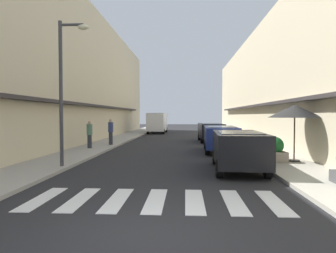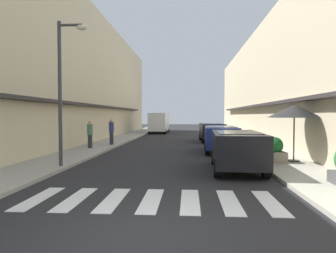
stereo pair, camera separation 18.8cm
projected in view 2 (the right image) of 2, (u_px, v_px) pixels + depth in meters
name	position (u px, v px, depth m)	size (l,w,h in m)	color
ground_plane	(177.00, 143.00, 23.13)	(99.37, 99.37, 0.00)	#232326
sidewalk_left	(112.00, 142.00, 23.47)	(2.38, 63.24, 0.12)	#9E998E
sidewalk_right	(243.00, 143.00, 22.79)	(2.38, 63.24, 0.12)	#ADA899
building_row_left	(71.00, 78.00, 24.79)	(5.50, 42.65, 10.34)	beige
building_row_right	(289.00, 85.00, 23.64)	(5.50, 42.65, 8.86)	beige
crosswalk	(151.00, 200.00, 7.49)	(6.15, 2.20, 0.01)	silver
parked_car_near	(237.00, 146.00, 11.50)	(1.97, 4.35, 1.47)	black
parked_car_mid	(221.00, 136.00, 17.32)	(1.95, 4.48, 1.47)	navy
parked_car_far	(212.00, 130.00, 24.11)	(1.90, 4.35, 1.47)	black
delivery_van	(159.00, 121.00, 36.08)	(2.10, 5.44, 2.37)	silver
street_lamp	(64.00, 78.00, 11.80)	(1.19, 0.28, 5.59)	#38383D
cafe_umbrella	(294.00, 111.00, 12.99)	(2.23, 2.23, 2.43)	#262626
planter_midblock	(274.00, 151.00, 12.99)	(0.90, 0.90, 1.06)	gray
planter_far	(246.00, 139.00, 19.47)	(0.72, 0.72, 1.01)	gray
pedestrian_walking_near	(111.00, 131.00, 20.61)	(0.34, 0.34, 1.74)	#282B33
pedestrian_walking_far	(90.00, 134.00, 18.43)	(0.34, 0.34, 1.66)	#282B33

